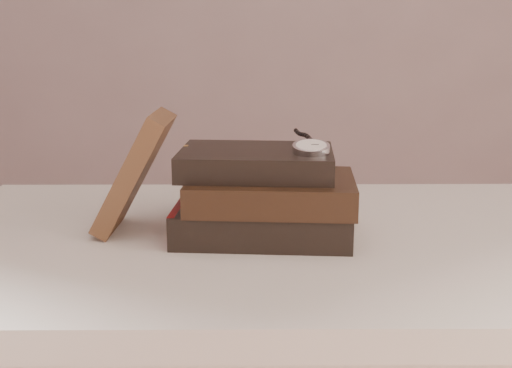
{
  "coord_description": "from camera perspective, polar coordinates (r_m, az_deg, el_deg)",
  "views": [
    {
      "loc": [
        -0.03,
        -0.55,
        1.05
      ],
      "look_at": [
        -0.03,
        0.35,
        0.82
      ],
      "focal_mm": 46.28,
      "sensor_mm": 36.0,
      "label": 1
    }
  ],
  "objects": [
    {
      "name": "table",
      "position": [
        0.98,
        1.62,
        -9.5
      ],
      "size": [
        1.0,
        0.6,
        0.75
      ],
      "color": "beige",
      "rests_on": "ground"
    },
    {
      "name": "book_stack",
      "position": [
        0.93,
        0.7,
        -1.05
      ],
      "size": [
        0.26,
        0.19,
        0.12
      ],
      "color": "black",
      "rests_on": "table"
    },
    {
      "name": "journal",
      "position": [
        0.96,
        -10.47,
        1.03
      ],
      "size": [
        0.12,
        0.12,
        0.17
      ],
      "primitive_type": "cube",
      "rotation": [
        0.0,
        0.5,
        -0.04
      ],
      "color": "#3E2617",
      "rests_on": "table"
    },
    {
      "name": "pocket_watch",
      "position": [
        0.91,
        4.73,
        3.24
      ],
      "size": [
        0.05,
        0.15,
        0.02
      ],
      "color": "silver",
      "rests_on": "book_stack"
    },
    {
      "name": "eyeglasses",
      "position": [
        1.02,
        -4.0,
        0.92
      ],
      "size": [
        0.11,
        0.13,
        0.05
      ],
      "color": "silver",
      "rests_on": "book_stack"
    }
  ]
}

